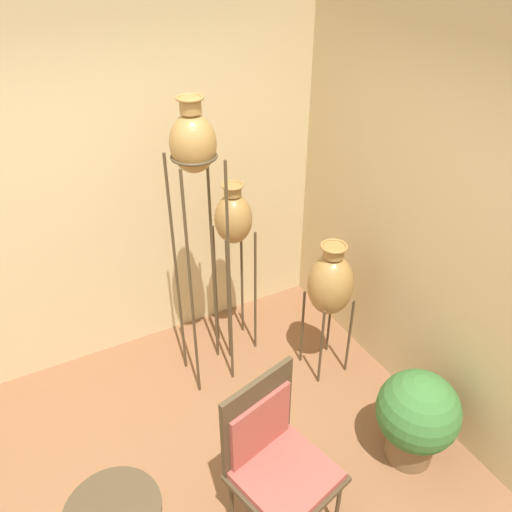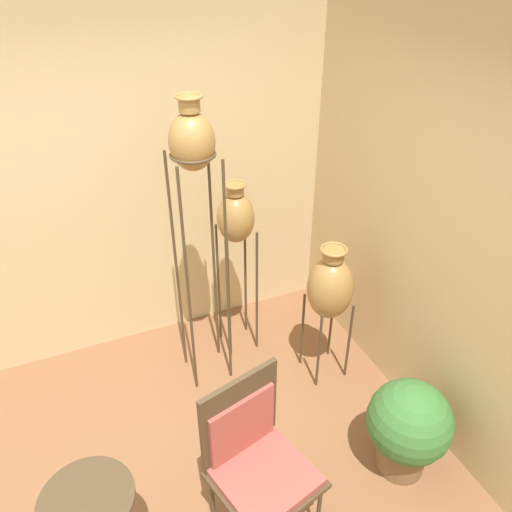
# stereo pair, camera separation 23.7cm
# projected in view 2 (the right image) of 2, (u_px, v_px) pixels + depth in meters

# --- Properties ---
(wall_back) EXTENTS (7.64, 0.06, 2.70)m
(wall_back) POSITION_uv_depth(u_px,v_px,m) (92.00, 194.00, 3.57)
(wall_back) COLOR #D1B784
(wall_back) RESTS_ON ground_plane
(wall_right) EXTENTS (0.06, 7.64, 2.70)m
(wall_right) POSITION_uv_depth(u_px,v_px,m) (483.00, 270.00, 2.77)
(wall_right) COLOR #D1B784
(wall_right) RESTS_ON ground_plane
(vase_stand_tall) EXTENTS (0.30, 0.30, 2.16)m
(vase_stand_tall) POSITION_uv_depth(u_px,v_px,m) (193.00, 153.00, 3.00)
(vase_stand_tall) COLOR #473823
(vase_stand_tall) RESTS_ON ground_plane
(vase_stand_medium) EXTENTS (0.28, 0.28, 1.47)m
(vase_stand_medium) POSITION_uv_depth(u_px,v_px,m) (236.00, 221.00, 3.62)
(vase_stand_medium) COLOR #473823
(vase_stand_medium) RESTS_ON ground_plane
(vase_stand_short) EXTENTS (0.33, 0.33, 1.13)m
(vase_stand_short) POSITION_uv_depth(u_px,v_px,m) (330.00, 288.00, 3.55)
(vase_stand_short) COLOR #473823
(vase_stand_short) RESTS_ON ground_plane
(chair) EXTENTS (0.62, 0.59, 1.04)m
(chair) POSITION_uv_depth(u_px,v_px,m) (255.00, 455.00, 2.66)
(chair) COLOR #473823
(chair) RESTS_ON ground_plane
(potted_plant) EXTENTS (0.52, 0.52, 0.68)m
(potted_plant) POSITION_uv_depth(u_px,v_px,m) (408.00, 426.00, 3.05)
(potted_plant) COLOR brown
(potted_plant) RESTS_ON ground_plane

